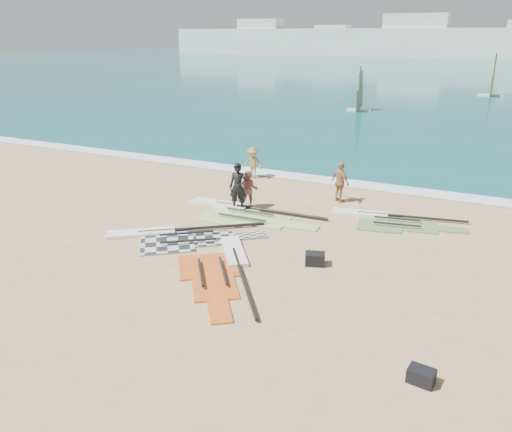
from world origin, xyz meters
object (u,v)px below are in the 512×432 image
at_px(rig_red, 224,267).
at_px(gear_bag_far, 421,376).
at_px(beachgoer_back, 340,182).
at_px(rig_green, 240,212).
at_px(beachgoer_left, 249,190).
at_px(gear_bag_near, 315,259).
at_px(beachgoer_mid, 253,163).
at_px(rig_orange, 385,220).
at_px(person_wetsuit, 238,187).
at_px(rig_grey, 173,236).

relative_size(rig_red, gear_bag_far, 9.68).
bearing_deg(beachgoer_back, rig_green, 76.61).
bearing_deg(beachgoer_left, gear_bag_far, -67.62).
height_order(rig_red, gear_bag_near, gear_bag_near).
bearing_deg(gear_bag_near, rig_green, 143.47).
height_order(rig_green, rig_red, rig_green).
bearing_deg(gear_bag_near, beachgoer_back, 100.17).
bearing_deg(beachgoer_back, rig_red, 112.62).
height_order(gear_bag_far, beachgoer_mid, beachgoer_mid).
relative_size(rig_green, beachgoer_back, 3.46).
bearing_deg(rig_orange, person_wetsuit, -177.01).
xyz_separation_m(rig_green, beachgoer_mid, (-1.76, 4.73, 0.71)).
height_order(rig_orange, beachgoer_mid, beachgoer_mid).
bearing_deg(person_wetsuit, gear_bag_near, -50.58).
height_order(person_wetsuit, beachgoer_mid, person_wetsuit).
relative_size(rig_orange, person_wetsuit, 2.65).
bearing_deg(rig_grey, person_wetsuit, 41.80).
distance_m(person_wetsuit, beachgoer_left, 0.57).
height_order(rig_grey, gear_bag_near, gear_bag_near).
distance_m(gear_bag_near, beachgoer_back, 6.34).
xyz_separation_m(rig_red, gear_bag_near, (2.38, 1.45, 0.14)).
distance_m(rig_green, beachgoer_mid, 5.10).
distance_m(rig_red, person_wetsuit, 5.35).
bearing_deg(person_wetsuit, gear_bag_far, -56.15).
relative_size(rig_green, person_wetsuit, 3.05).
height_order(gear_bag_near, beachgoer_left, beachgoer_left).
xyz_separation_m(rig_grey, rig_orange, (6.27, 4.84, -0.00)).
relative_size(gear_bag_near, gear_bag_far, 1.13).
bearing_deg(person_wetsuit, rig_green, -65.19).
distance_m(gear_bag_far, beachgoer_mid, 15.59).
bearing_deg(rig_orange, rig_red, -130.11).
xyz_separation_m(rig_red, beachgoer_back, (1.26, 7.66, 0.80)).
height_order(rig_green, beachgoer_mid, beachgoer_mid).
distance_m(gear_bag_far, beachgoer_left, 11.42).
distance_m(rig_orange, beachgoer_back, 2.79).
bearing_deg(gear_bag_far, rig_red, 155.37).
bearing_deg(beachgoer_mid, beachgoer_left, -63.87).
xyz_separation_m(rig_orange, beachgoer_mid, (-7.12, 3.12, 0.71)).
distance_m(rig_green, rig_orange, 5.60).
bearing_deg(beachgoer_left, beachgoer_mid, 92.17).
bearing_deg(beachgoer_left, rig_orange, -12.74).
relative_size(rig_grey, beachgoer_left, 3.49).
distance_m(rig_red, beachgoer_left, 5.68).
height_order(beachgoer_left, beachgoer_mid, beachgoer_mid).
xyz_separation_m(gear_bag_far, beachgoer_mid, (-9.77, 12.14, 0.60)).
bearing_deg(rig_orange, beachgoer_back, 136.36).
xyz_separation_m(rig_orange, beachgoer_back, (-2.24, 1.46, 0.80)).
height_order(beachgoer_mid, beachgoer_back, beachgoer_back).
xyz_separation_m(rig_grey, rig_red, (2.77, -1.36, -0.00)).
xyz_separation_m(person_wetsuit, beachgoer_left, (0.24, 0.48, -0.20)).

